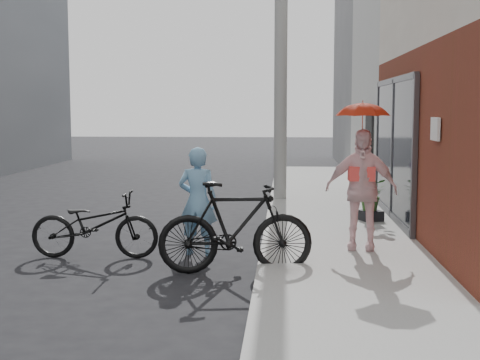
# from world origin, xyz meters

# --- Properties ---
(ground) EXTENTS (80.00, 80.00, 0.00)m
(ground) POSITION_xyz_m (0.00, 0.00, 0.00)
(ground) COLOR black
(ground) RESTS_ON ground
(sidewalk) EXTENTS (2.20, 24.00, 0.12)m
(sidewalk) POSITION_xyz_m (2.10, 2.00, 0.06)
(sidewalk) COLOR gray
(sidewalk) RESTS_ON ground
(curb) EXTENTS (0.12, 24.00, 0.12)m
(curb) POSITION_xyz_m (0.94, 2.00, 0.06)
(curb) COLOR #9E9E99
(curb) RESTS_ON ground
(east_building_far) EXTENTS (8.00, 8.00, 7.00)m
(east_building_far) POSITION_xyz_m (7.20, 16.00, 3.50)
(east_building_far) COLOR slate
(east_building_far) RESTS_ON ground
(utility_pole) EXTENTS (0.28, 0.28, 7.00)m
(utility_pole) POSITION_xyz_m (1.10, 6.00, 3.50)
(utility_pole) COLOR #9E9E99
(utility_pole) RESTS_ON ground
(officer) EXTENTS (0.61, 0.44, 1.55)m
(officer) POSITION_xyz_m (-0.02, 0.70, 0.77)
(officer) COLOR #6EA0C4
(officer) RESTS_ON ground
(bike_left) EXTENTS (1.80, 0.68, 0.94)m
(bike_left) POSITION_xyz_m (-1.43, 0.40, 0.47)
(bike_left) COLOR black
(bike_left) RESTS_ON ground
(bike_right) EXTENTS (2.01, 0.81, 1.17)m
(bike_right) POSITION_xyz_m (0.60, -0.34, 0.59)
(bike_right) COLOR black
(bike_right) RESTS_ON ground
(kimono_woman) EXTENTS (1.04, 0.56, 1.68)m
(kimono_woman) POSITION_xyz_m (2.28, 0.71, 0.96)
(kimono_woman) COLOR silver
(kimono_woman) RESTS_ON sidewalk
(parasol) EXTENTS (0.73, 0.73, 0.64)m
(parasol) POSITION_xyz_m (2.28, 0.71, 2.12)
(parasol) COLOR red
(parasol) RESTS_ON kimono_woman
(planter) EXTENTS (0.45, 0.45, 0.18)m
(planter) POSITION_xyz_m (2.73, 3.11, 0.21)
(planter) COLOR black
(planter) RESTS_ON sidewalk
(potted_plant) EXTENTS (0.52, 0.45, 0.57)m
(potted_plant) POSITION_xyz_m (2.73, 3.11, 0.59)
(potted_plant) COLOR #305722
(potted_plant) RESTS_ON planter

